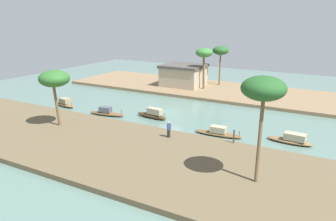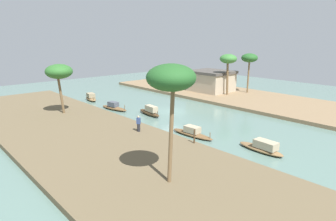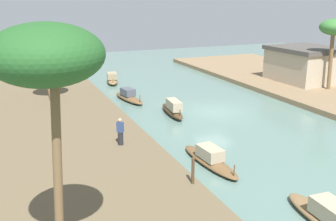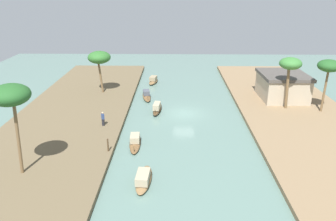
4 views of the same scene
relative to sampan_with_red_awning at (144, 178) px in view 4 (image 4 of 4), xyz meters
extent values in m
plane|color=slate|center=(-14.93, 3.60, -0.39)|extent=(72.55, 72.55, 0.00)
cube|color=brown|center=(-14.93, -9.61, -0.17)|extent=(46.13, 12.82, 0.43)
cube|color=#846B4C|center=(-14.93, 16.81, -0.17)|extent=(46.13, 12.82, 0.43)
ellipsoid|color=brown|center=(-0.17, 0.01, -0.19)|extent=(4.22, 1.39, 0.39)
cube|color=tan|center=(0.28, -0.02, 0.32)|extent=(1.95, 1.07, 0.63)
ellipsoid|color=brown|center=(-20.66, -1.41, -0.18)|extent=(4.57, 1.74, 0.43)
cube|color=#4C515B|center=(-20.83, -1.44, 0.34)|extent=(1.49, 1.06, 0.60)
cylinder|color=brown|center=(-18.73, -1.09, 0.27)|extent=(0.07, 0.07, 0.55)
ellipsoid|color=brown|center=(-27.99, -0.90, -0.15)|extent=(3.62, 1.74, 0.49)
cube|color=gray|center=(-27.91, -0.92, 0.40)|extent=(1.68, 1.23, 0.60)
cylinder|color=brown|center=(-26.49, -1.20, 0.23)|extent=(0.07, 0.07, 0.35)
ellipsoid|color=brown|center=(-6.68, -1.42, -0.21)|extent=(4.85, 1.36, 0.35)
cube|color=tan|center=(-6.67, -1.42, 0.27)|extent=(1.57, 0.97, 0.61)
cylinder|color=brown|center=(-4.57, -1.29, 0.18)|extent=(0.07, 0.07, 0.51)
ellipsoid|color=#47331E|center=(-15.52, 0.33, -0.12)|extent=(4.17, 1.30, 0.54)
cube|color=tan|center=(-15.07, 0.29, 0.49)|extent=(1.88, 0.91, 0.68)
cylinder|color=#47331E|center=(-13.73, 0.15, 0.29)|extent=(0.07, 0.07, 0.39)
cylinder|color=#232328|center=(-10.14, -5.20, 0.42)|extent=(0.42, 0.42, 0.75)
cube|color=#33477A|center=(-10.14, -5.20, 1.09)|extent=(0.42, 0.39, 0.60)
sphere|color=tan|center=(-10.14, -5.20, 1.49)|extent=(0.20, 0.20, 0.20)
cylinder|color=#4C3823|center=(-4.37, -3.58, 0.66)|extent=(0.14, 0.14, 1.23)
cylinder|color=brown|center=(-21.80, -7.80, 2.20)|extent=(0.28, 0.61, 4.33)
ellipsoid|color=#2D6628|center=(-21.80, -7.80, 4.98)|extent=(3.08, 3.08, 1.69)
cylinder|color=brown|center=(-0.64, -9.66, 3.03)|extent=(0.25, 0.55, 5.98)
ellipsoid|color=#235623|center=(-0.64, -9.66, 6.60)|extent=(2.93, 2.93, 1.61)
cylinder|color=brown|center=(-15.92, 15.94, 2.55)|extent=(0.33, 0.58, 5.02)
ellipsoid|color=#387533|center=(-15.92, 15.94, 5.57)|extent=(2.59, 2.59, 1.42)
cylinder|color=brown|center=(-14.83, 19.92, 2.55)|extent=(0.26, 0.31, 5.02)
ellipsoid|color=#235623|center=(-14.83, 19.92, 5.57)|extent=(2.55, 2.55, 1.40)
cube|color=tan|center=(-19.69, 16.62, 1.52)|extent=(6.23, 5.61, 2.95)
cube|color=#4C4742|center=(-19.69, 16.62, 3.20)|extent=(6.61, 5.95, 0.41)
camera|label=1|loc=(4.45, -31.21, 11.24)|focal=36.18mm
camera|label=2|loc=(12.12, -21.28, 8.95)|focal=31.97mm
camera|label=3|loc=(9.15, -10.57, 7.93)|focal=40.38mm
camera|label=4|loc=(21.88, 2.30, 14.11)|focal=34.97mm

